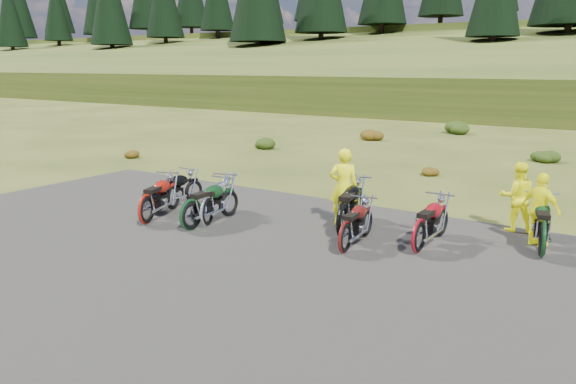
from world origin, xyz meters
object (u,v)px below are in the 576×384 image
Objects in this scene: motorcycle_3 at (208,227)px; motorcycle_7 at (541,259)px; person_middle at (344,188)px; motorcycle_0 at (157,213)px.

motorcycle_7 reaches higher than motorcycle_3.
motorcycle_7 is at bearing 154.61° from person_middle.
motorcycle_3 is 1.12× the size of person_middle.
person_middle is at bearing -66.50° from motorcycle_0.
motorcycle_3 is at bearing 92.97° from motorcycle_7.
motorcycle_3 is (2.01, -0.28, 0.00)m from motorcycle_0.
motorcycle_3 is at bearing 10.36° from person_middle.
person_middle is (4.63, 1.69, 0.94)m from motorcycle_0.
motorcycle_7 is 1.15× the size of person_middle.
motorcycle_7 is (7.10, 2.06, 0.00)m from motorcycle_3.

